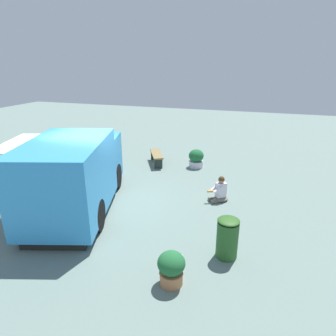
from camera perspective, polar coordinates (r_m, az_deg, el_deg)
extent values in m
plane|color=slate|center=(9.99, -12.51, -5.90)|extent=(40.00, 40.00, 0.00)
cube|color=#3493D7|center=(8.56, -18.82, -1.79)|extent=(3.82, 2.92, 2.05)
cube|color=#3493D7|center=(10.80, -14.61, 1.86)|extent=(1.95, 2.27, 1.61)
cube|color=black|center=(11.37, -13.84, 4.31)|extent=(0.51, 1.54, 0.61)
cube|color=black|center=(8.91, -25.04, -0.94)|extent=(1.78, 0.58, 0.72)
cube|color=white|center=(8.81, -27.56, 4.33)|extent=(2.11, 1.18, 0.03)
cube|color=black|center=(9.64, -16.69, -6.52)|extent=(4.85, 2.89, 0.24)
cylinder|color=black|center=(10.62, -9.95, -1.58)|extent=(0.89, 0.47, 0.87)
cylinder|color=black|center=(11.09, -19.04, -1.46)|extent=(0.89, 0.47, 0.87)
cylinder|color=black|center=(8.13, -13.53, -8.90)|extent=(0.89, 0.47, 0.87)
cylinder|color=black|center=(8.73, -25.06, -8.21)|extent=(0.89, 0.47, 0.87)
ellipsoid|color=#6B6A5B|center=(9.79, 10.13, -5.83)|extent=(0.67, 0.68, 0.14)
cube|color=#6B6A5B|center=(9.79, 8.81, -5.84)|extent=(0.31, 0.35, 0.11)
cube|color=#6B6A5B|center=(9.63, 9.38, -6.32)|extent=(0.31, 0.35, 0.11)
cube|color=silver|center=(9.67, 10.24, -4.18)|extent=(0.37, 0.38, 0.48)
sphere|color=#A8755B|center=(9.53, 10.36, -2.33)|extent=(0.20, 0.20, 0.20)
sphere|color=#47331B|center=(9.53, 10.37, -2.19)|extent=(0.20, 0.20, 0.20)
cube|color=silver|center=(9.65, 9.26, -3.73)|extent=(0.28, 0.32, 0.26)
cube|color=silver|center=(9.50, 9.81, -4.16)|extent=(0.28, 0.32, 0.26)
cylinder|color=tan|center=(9.52, 8.61, -4.48)|extent=(0.20, 0.34, 0.08)
cube|color=orange|center=(9.52, 8.62, -4.40)|extent=(0.15, 0.27, 0.02)
cylinder|color=silver|center=(12.68, 5.45, 0.79)|extent=(0.59, 0.59, 0.27)
torus|color=silver|center=(12.64, 5.47, 1.30)|extent=(0.62, 0.62, 0.04)
ellipsoid|color=#1E5F32|center=(12.56, 5.51, 2.40)|extent=(0.64, 0.64, 0.54)
sphere|color=#9356B1|center=(12.58, 6.50, 3.06)|extent=(0.06, 0.06, 0.06)
sphere|color=#8A52B7|center=(12.34, 5.95, 2.81)|extent=(0.08, 0.08, 0.08)
sphere|color=#9451B1|center=(12.30, 5.43, 2.27)|extent=(0.05, 0.05, 0.05)
sphere|color=#945DBB|center=(12.65, 6.54, 2.91)|extent=(0.08, 0.08, 0.08)
cylinder|color=#AC7047|center=(6.37, 0.64, -20.54)|extent=(0.47, 0.47, 0.28)
torus|color=#A56B44|center=(6.29, 0.64, -19.66)|extent=(0.50, 0.50, 0.04)
ellipsoid|color=#216333|center=(6.15, 0.65, -18.03)|extent=(0.57, 0.57, 0.48)
sphere|color=white|center=(6.16, 2.54, -16.80)|extent=(0.09, 0.09, 0.09)
sphere|color=white|center=(6.04, -1.40, -18.43)|extent=(0.06, 0.06, 0.06)
sphere|color=white|center=(6.20, 1.11, -16.01)|extent=(0.07, 0.07, 0.07)
sphere|color=white|center=(6.19, -1.18, -16.75)|extent=(0.08, 0.08, 0.08)
sphere|color=silver|center=(6.23, 2.38, -16.79)|extent=(0.06, 0.06, 0.06)
cube|color=olive|center=(12.92, -2.28, 2.79)|extent=(1.53, 1.07, 0.06)
cube|color=#232C27|center=(12.42, -1.89, 0.87)|extent=(0.23, 0.34, 0.44)
cube|color=#232C27|center=(13.57, -2.62, 2.53)|extent=(0.23, 0.34, 0.44)
cylinder|color=#275A25|center=(7.04, 11.43, -13.50)|extent=(0.50, 0.50, 0.90)
ellipsoid|color=#2A581E|center=(6.78, 11.72, -10.02)|extent=(0.51, 0.51, 0.11)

